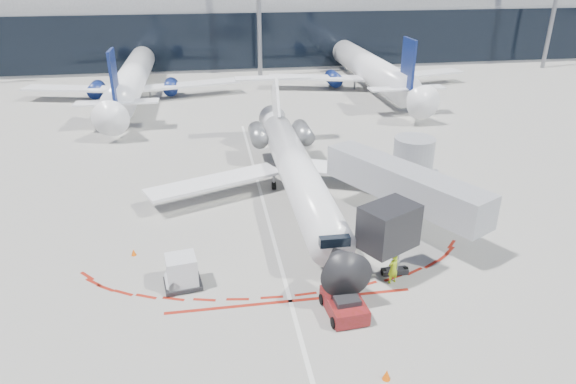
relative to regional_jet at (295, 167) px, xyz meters
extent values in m
plane|color=slate|center=(-2.73, -2.50, -2.48)|extent=(260.00, 260.00, 0.00)
cube|color=silver|center=(-2.73, -0.50, -2.47)|extent=(0.25, 40.00, 0.01)
cube|color=maroon|center=(-2.73, -14.00, -2.47)|extent=(14.00, 0.25, 0.01)
cube|color=#929498|center=(-2.73, 62.50, 2.52)|extent=(150.00, 24.00, 10.00)
cylinder|color=#929498|center=(-2.73, 62.50, 7.52)|extent=(150.00, 24.00, 24.00)
cube|color=black|center=(-2.73, 50.45, 2.52)|extent=(150.00, 0.20, 9.00)
cube|color=#999BA1|center=(6.27, -7.00, 1.12)|extent=(8.22, 12.61, 2.30)
cube|color=black|center=(3.22, -12.74, 1.12)|extent=(3.86, 3.44, 2.60)
cylinder|color=slate|center=(4.02, -12.34, -1.28)|extent=(0.36, 0.36, 2.40)
cube|color=black|center=(4.02, -12.34, -2.26)|extent=(1.60, 0.60, 0.30)
cylinder|color=#999BA1|center=(9.32, -1.26, -0.08)|extent=(3.20, 3.20, 4.80)
cylinder|color=black|center=(9.32, -1.26, -2.23)|extent=(4.00, 4.00, 0.50)
cylinder|color=white|center=(0.00, -1.22, -0.03)|extent=(2.80, 22.85, 2.80)
cone|color=black|center=(0.00, -14.10, -0.03)|extent=(2.80, 2.91, 2.80)
cone|color=white|center=(0.00, 12.07, -0.03)|extent=(2.80, 3.74, 2.80)
cube|color=black|center=(0.00, -12.43, 0.54)|extent=(1.77, 1.45, 0.57)
cube|color=white|center=(-6.44, 0.34, -0.97)|extent=(11.12, 6.59, 0.32)
cube|color=white|center=(6.44, 0.34, -0.97)|extent=(11.12, 6.59, 0.32)
cube|color=white|center=(0.00, 11.04, 2.46)|extent=(0.26, 4.87, 4.96)
cube|color=white|center=(0.00, 13.22, 4.33)|extent=(7.48, 1.66, 0.17)
cylinder|color=slate|center=(-2.13, 7.92, 0.22)|extent=(1.56, 3.53, 1.56)
cylinder|color=slate|center=(2.13, 7.92, 0.22)|extent=(1.56, 3.53, 1.56)
cylinder|color=black|center=(0.00, -10.77, -2.18)|extent=(0.23, 0.58, 0.58)
cylinder|color=black|center=(-1.56, 1.38, -2.14)|extent=(0.31, 0.66, 0.66)
cylinder|color=black|center=(1.56, 1.38, -2.14)|extent=(0.31, 0.66, 0.66)
cylinder|color=slate|center=(0.00, -10.77, -1.90)|extent=(0.19, 0.19, 1.14)
cube|color=#5B160D|center=(-0.02, -15.49, -1.96)|extent=(2.12, 3.16, 0.85)
cube|color=black|center=(0.00, -15.77, -1.39)|extent=(1.41, 1.23, 0.33)
cylinder|color=slate|center=(-0.18, -13.42, -2.14)|extent=(0.29, 2.45, 0.09)
cylinder|color=black|center=(-0.83, -16.60, -2.17)|extent=(0.31, 0.62, 0.60)
cylinder|color=black|center=(0.95, -16.46, -2.17)|extent=(0.31, 0.62, 0.60)
cylinder|color=black|center=(-1.00, -14.53, -2.17)|extent=(0.31, 0.62, 0.60)
cylinder|color=black|center=(0.79, -14.39, -2.17)|extent=(0.31, 0.62, 0.60)
imported|color=#B2DC17|center=(3.56, -13.15, -1.51)|extent=(0.82, 0.68, 1.94)
cube|color=black|center=(-8.74, -11.56, -2.28)|extent=(2.38, 2.11, 0.23)
cube|color=silver|center=(-8.74, -11.56, -1.32)|extent=(1.92, 1.83, 1.70)
cylinder|color=black|center=(-9.48, -12.37, -2.37)|extent=(0.14, 0.23, 0.21)
cylinder|color=black|center=(-7.79, -12.12, -2.37)|extent=(0.14, 0.23, 0.21)
cylinder|color=black|center=(-9.69, -11.00, -2.37)|extent=(0.14, 0.23, 0.21)
cylinder|color=black|center=(-8.00, -10.75, -2.37)|extent=(0.14, 0.23, 0.21)
cone|color=#EE5705|center=(-11.99, -7.52, -2.25)|extent=(0.33, 0.33, 0.46)
cone|color=#EE5705|center=(0.66, -20.52, -2.21)|extent=(0.39, 0.39, 0.53)
camera|label=1|loc=(-6.67, -37.44, 15.18)|focal=32.00mm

